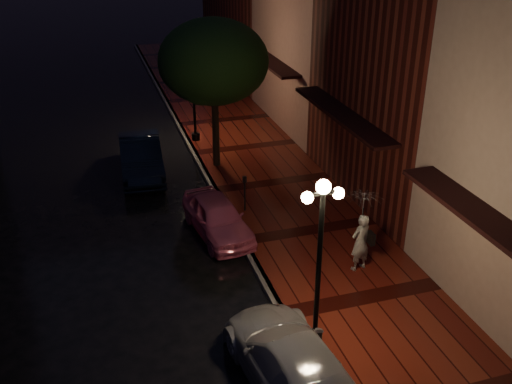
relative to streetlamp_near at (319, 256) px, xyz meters
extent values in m
plane|color=black|center=(-0.35, 5.00, -2.60)|extent=(120.00, 120.00, 0.00)
cube|color=#46110C|center=(1.90, 5.00, -2.53)|extent=(4.50, 60.00, 0.15)
cube|color=#595451|center=(-0.35, 5.00, -2.53)|extent=(0.25, 60.00, 0.15)
cube|color=#511914|center=(6.65, 7.00, 2.90)|extent=(5.00, 8.00, 11.00)
cube|color=#8C5951|center=(6.65, 15.00, 1.90)|extent=(5.00, 8.00, 9.00)
cylinder|color=black|center=(0.00, 0.00, -0.45)|extent=(0.12, 0.12, 4.00)
cylinder|color=black|center=(0.00, 0.00, -2.30)|extent=(0.36, 0.36, 0.30)
cube|color=black|center=(0.00, 0.00, 1.55)|extent=(0.70, 0.08, 0.08)
sphere|color=#FFD299|center=(0.00, 0.00, 1.70)|extent=(0.32, 0.32, 0.32)
sphere|color=#FFD299|center=(-0.35, 0.00, 1.50)|extent=(0.26, 0.26, 0.26)
sphere|color=#FFD299|center=(0.35, 0.00, 1.50)|extent=(0.26, 0.26, 0.26)
cylinder|color=black|center=(0.00, 14.00, -0.45)|extent=(0.12, 0.12, 4.00)
cylinder|color=black|center=(0.00, 14.00, -2.30)|extent=(0.36, 0.36, 0.30)
cube|color=black|center=(0.00, 14.00, 1.55)|extent=(0.70, 0.08, 0.08)
sphere|color=#FFD299|center=(0.00, 14.00, 1.70)|extent=(0.32, 0.32, 0.32)
sphere|color=#FFD299|center=(-0.35, 14.00, 1.50)|extent=(0.26, 0.26, 0.26)
sphere|color=#FFD299|center=(0.35, 14.00, 1.50)|extent=(0.26, 0.26, 0.26)
cylinder|color=black|center=(0.25, 11.00, -0.85)|extent=(0.28, 0.28, 3.20)
ellipsoid|color=black|center=(0.25, 11.00, 1.75)|extent=(4.16, 4.16, 3.20)
sphere|color=black|center=(0.95, 11.60, 1.15)|extent=(1.80, 1.80, 1.80)
sphere|color=black|center=(-0.35, 10.30, 1.25)|extent=(1.80, 1.80, 1.80)
imported|color=#DA597F|center=(-0.95, 5.88, -1.98)|extent=(1.92, 3.79, 1.24)
imported|color=black|center=(-2.71, 11.31, -1.87)|extent=(1.80, 4.52, 1.46)
imported|color=#A7A6AE|center=(-0.95, -1.09, -1.91)|extent=(2.40, 4.92, 1.38)
imported|color=white|center=(2.40, 2.55, -1.57)|extent=(0.73, 0.58, 1.75)
imported|color=silver|center=(2.40, 2.55, -0.46)|extent=(1.02, 1.04, 0.94)
cylinder|color=black|center=(2.40, 2.55, -1.16)|extent=(0.02, 0.02, 1.40)
cube|color=black|center=(2.69, 2.50, -1.46)|extent=(0.14, 0.33, 0.35)
cylinder|color=black|center=(0.26, 6.91, -1.91)|extent=(0.06, 0.06, 1.08)
cube|color=black|center=(0.26, 6.91, -1.27)|extent=(0.12, 0.09, 0.22)
camera|label=1|loc=(-4.44, -9.71, 6.86)|focal=40.00mm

